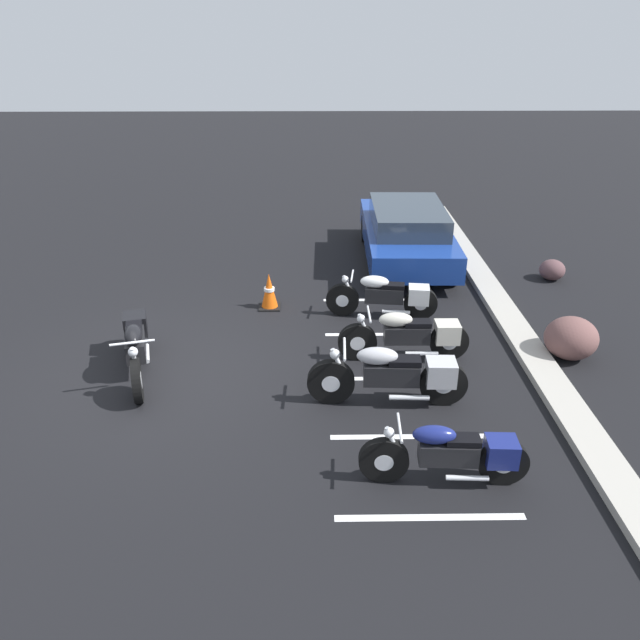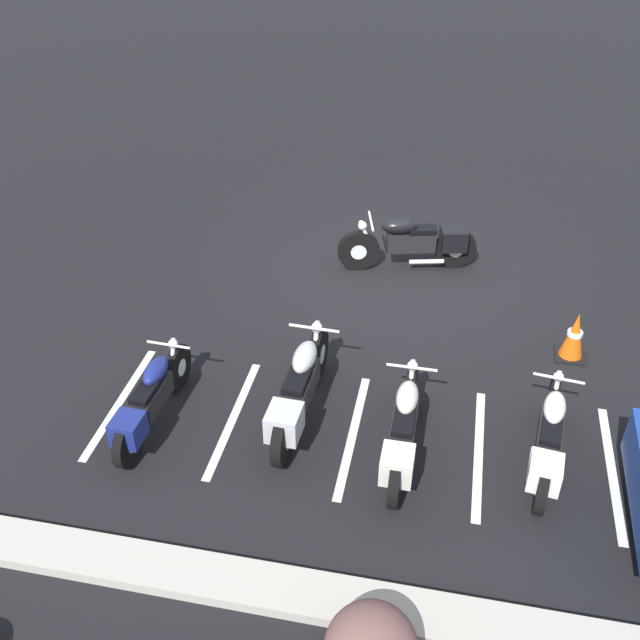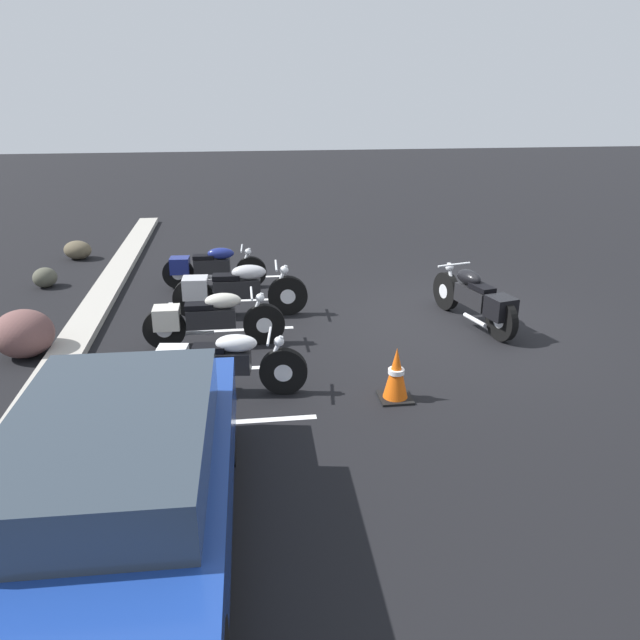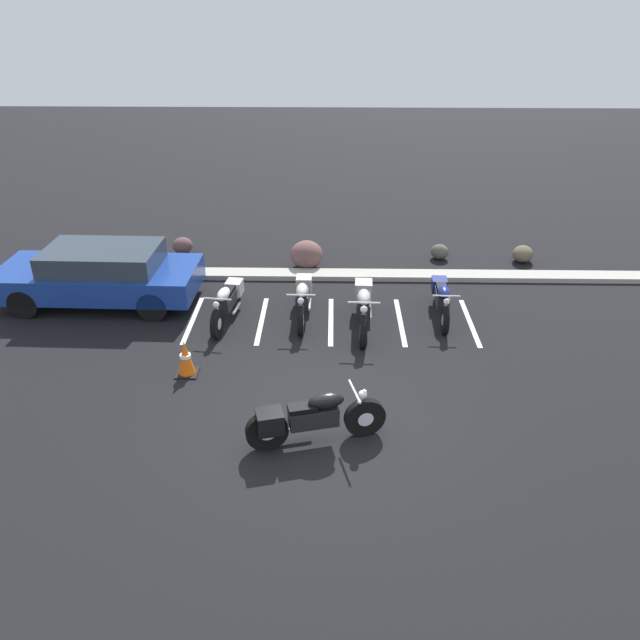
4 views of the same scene
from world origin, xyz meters
TOP-DOWN VIEW (x-y plane):
  - ground at (0.00, 0.00)m, footprint 60.00×60.00m
  - motorcycle_black_featured at (-0.18, -0.36)m, footprint 2.15×0.84m
  - parked_bike_0 at (-2.03, 3.69)m, footprint 0.62×2.01m
  - parked_bike_1 at (-0.46, 3.88)m, footprint 0.58×2.08m
  - parked_bike_2 at (0.80, 3.49)m, footprint 0.63×2.24m
  - parked_bike_3 at (2.48, 3.94)m, footprint 0.55×1.97m
  - car_blue at (-4.93, 4.43)m, footprint 4.34×1.90m
  - concrete_curb at (0.00, 5.87)m, footprint 18.00×0.50m
  - landscape_rock_1 at (5.02, 6.94)m, footprint 0.70×0.77m
  - landscape_rock_2 at (2.93, 7.09)m, footprint 0.63×0.62m
  - landscape_rock_3 at (-0.49, 6.45)m, footprint 0.80×0.84m
  - traffic_cone at (-2.47, 1.54)m, footprint 0.40×0.40m
  - stall_line_0 at (-2.79, 3.61)m, footprint 0.10×2.10m
  - stall_line_1 at (-1.33, 3.61)m, footprint 0.10×2.10m
  - stall_line_2 at (0.13, 3.61)m, footprint 0.10×2.10m
  - stall_line_3 at (1.60, 3.61)m, footprint 0.10×2.10m
  - stall_line_4 at (3.06, 3.61)m, footprint 0.10×2.10m

SIDE VIEW (x-z plane):
  - ground at x=0.00m, z-range 0.00..0.00m
  - stall_line_0 at x=-2.79m, z-range 0.00..0.00m
  - stall_line_1 at x=-1.33m, z-range 0.00..0.00m
  - stall_line_2 at x=0.13m, z-range 0.00..0.00m
  - stall_line_3 at x=1.60m, z-range 0.00..0.00m
  - stall_line_4 at x=3.06m, z-range 0.00..0.00m
  - concrete_curb at x=0.00m, z-range 0.00..0.12m
  - landscape_rock_2 at x=2.93m, z-range 0.00..0.38m
  - landscape_rock_1 at x=5.02m, z-range 0.00..0.41m
  - traffic_cone at x=-2.47m, z-range -0.02..0.66m
  - landscape_rock_3 at x=-0.49m, z-range 0.00..0.69m
  - parked_bike_3 at x=2.48m, z-range 0.02..0.80m
  - parked_bike_0 at x=-2.03m, z-range 0.03..0.82m
  - parked_bike_1 at x=-0.46m, z-range 0.03..0.84m
  - motorcycle_black_featured at x=-0.18m, z-range 0.03..0.89m
  - parked_bike_2 at x=0.80m, z-range 0.03..0.91m
  - car_blue at x=-4.93m, z-range 0.04..1.32m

